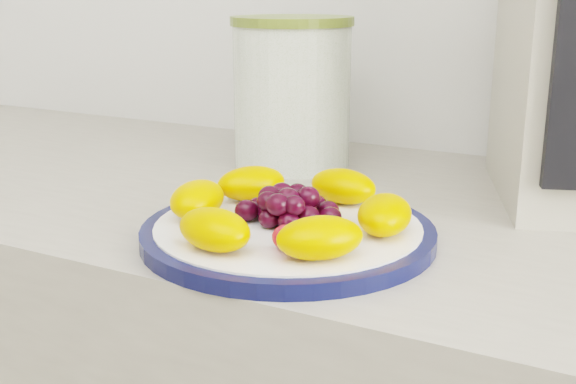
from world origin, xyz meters
The scene contains 5 objects.
plate_rim centered at (-0.11, 1.04, 0.91)m, with size 0.29×0.29×0.01m, color #0B103A.
plate_face centered at (-0.11, 1.04, 0.91)m, with size 0.26×0.26×0.02m, color white.
canister centered at (-0.25, 1.32, 1.00)m, with size 0.16×0.16×0.19m, color #406417.
canister_lid centered at (-0.25, 1.32, 1.10)m, with size 0.17×0.17×0.01m, color olive.
fruit_plate centered at (-0.11, 1.04, 0.93)m, with size 0.25×0.25×0.04m.
Camera 1 is at (0.21, 0.45, 1.14)m, focal length 45.00 mm.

